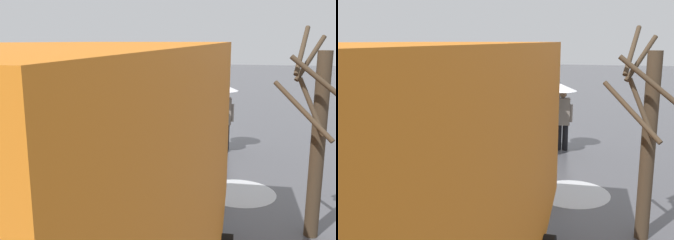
% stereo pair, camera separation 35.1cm
% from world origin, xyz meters
% --- Properties ---
extents(ground_plane, '(90.00, 90.00, 0.00)m').
position_xyz_m(ground_plane, '(0.00, 0.00, 0.00)').
color(ground_plane, '#4C4C51').
extents(slush_patch_near_cluster, '(1.67, 1.67, 0.01)m').
position_xyz_m(slush_patch_near_cluster, '(-2.11, 3.42, 0.00)').
color(slush_patch_near_cluster, silver).
rests_on(slush_patch_near_cluster, ground).
extents(slush_patch_under_van, '(2.77, 2.77, 0.01)m').
position_xyz_m(slush_patch_under_van, '(2.55, 5.14, 0.00)').
color(slush_patch_under_van, '#ADAFB5').
rests_on(slush_patch_under_van, ground).
extents(slush_patch_mid_street, '(2.76, 2.76, 0.01)m').
position_xyz_m(slush_patch_mid_street, '(1.14, -2.01, 0.00)').
color(slush_patch_mid_street, silver).
rests_on(slush_patch_mid_street, ground).
extents(cargo_van_parked_right, '(2.39, 5.43, 2.60)m').
position_xyz_m(cargo_van_parked_right, '(4.15, -0.77, 1.18)').
color(cargo_van_parked_right, gray).
rests_on(cargo_van_parked_right, ground).
extents(box_truck_background, '(2.85, 8.31, 3.38)m').
position_xyz_m(box_truck_background, '(-0.81, 8.98, 1.94)').
color(box_truck_background, orange).
rests_on(box_truck_background, ground).
extents(shopping_cart_vendor, '(0.71, 0.92, 1.04)m').
position_xyz_m(shopping_cart_vendor, '(-0.15, 0.08, 0.57)').
color(shopping_cart_vendor, '#1951B2').
rests_on(shopping_cart_vendor, ground).
extents(hand_dolly_boxes, '(0.73, 0.84, 1.32)m').
position_xyz_m(hand_dolly_boxes, '(0.59, 0.19, 0.72)').
color(hand_dolly_boxes, '#515156').
rests_on(hand_dolly_boxes, ground).
extents(pedestrian_pink_side, '(1.04, 1.04, 2.15)m').
position_xyz_m(pedestrian_pink_side, '(-0.95, 0.78, 1.57)').
color(pedestrian_pink_side, black).
rests_on(pedestrian_pink_side, ground).
extents(pedestrian_black_side, '(1.04, 1.04, 2.15)m').
position_xyz_m(pedestrian_black_side, '(-1.45, -0.07, 1.58)').
color(pedestrian_black_side, black).
rests_on(pedestrian_black_side, ground).
extents(pedestrian_white_side, '(1.04, 1.04, 2.15)m').
position_xyz_m(pedestrian_white_side, '(0.57, -0.99, 1.58)').
color(pedestrian_white_side, black).
rests_on(pedestrian_white_side, ground).
extents(bare_tree_near, '(1.16, 1.30, 3.66)m').
position_xyz_m(bare_tree_near, '(-3.37, 5.15, 1.80)').
color(bare_tree_near, '#423323').
rests_on(bare_tree_near, ground).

